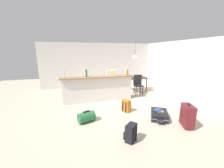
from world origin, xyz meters
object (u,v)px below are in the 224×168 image
Objects in this scene: dining_chair_near_partition at (138,84)px; backpack_orange at (126,106)px; bottle_green at (86,73)px; backpack_black at (131,133)px; bottle_clear at (64,74)px; dining_table at (135,79)px; bottle_white at (107,72)px; pendant_lamp at (135,56)px; bottle_amber at (127,72)px; suitcase_flat_black at (159,115)px; book_stack at (158,110)px; grocery_bag at (112,73)px; suitcase_upright_maroon at (187,116)px; duffel_bag_green at (86,117)px.

backpack_orange is at bearing -125.95° from dining_chair_near_partition.
backpack_black is at bearing -75.79° from bottle_green.
bottle_clear is 3.58m from dining_table.
pendant_lamp is at bearing 29.73° from bottle_white.
suitcase_flat_black is (0.33, -1.89, -1.08)m from bottle_amber.
backpack_black is (-0.50, -1.55, 0.00)m from backpack_orange.
dining_chair_near_partition reaches higher than backpack_orange.
bottle_green reaches higher than dining_chair_near_partition.
bottle_clear is at bearing -162.83° from dining_table.
bottle_green is 0.99× the size of book_stack.
dining_chair_near_partition is (1.44, 0.48, -0.66)m from grocery_bag.
book_stack is (1.98, -1.96, -0.95)m from bottle_green.
bottle_amber is 0.64m from grocery_bag.
bottle_green reaches higher than backpack_orange.
suitcase_upright_maroon is at bearing -59.58° from bottle_white.
bottle_white is at bearing 119.18° from suitcase_flat_black.
backpack_black reaches higher than duffel_bag_green.
duffel_bag_green is at bearing 170.61° from book_stack.
grocery_bag is at bearing 1.92° from bottle_clear.
bottle_amber is 2.20m from suitcase_flat_black.
suitcase_flat_black is at bearing -100.99° from dining_chair_near_partition.
pendant_lamp is (-0.06, -0.01, 1.15)m from dining_table.
bottle_clear reaches higher than backpack_orange.
pendant_lamp is at bearing 89.01° from suitcase_upright_maroon.
bottle_white is 0.62× the size of backpack_black.
grocery_bag is at bearing -146.87° from dining_table.
bottle_clear is 3.42m from dining_chair_near_partition.
bottle_green reaches higher than duffel_bag_green.
bottle_green is 2.77m from pendant_lamp.
backpack_orange is (0.36, -1.32, -0.99)m from bottle_white.
duffel_bag_green is at bearing -141.16° from bottle_amber.
pendant_lamp reaches higher than book_stack.
suitcase_flat_black is at bearing -65.11° from grocery_bag.
bottle_amber is 2.11m from book_stack.
backpack_black is (-1.79, -3.33, -0.31)m from dining_chair_near_partition.
duffel_bag_green is 2.83m from suitcase_upright_maroon.
backpack_black is (-1.30, -0.81, 0.09)m from suitcase_flat_black.
bottle_green is at bearing -167.74° from dining_chair_near_partition.
book_stack is (1.13, -2.04, -0.94)m from bottle_white.
suitcase_flat_black is at bearing -35.06° from bottle_clear.
duffel_bag_green is at bearing 127.09° from backpack_black.
dining_chair_near_partition is 3.45m from duffel_bag_green.
bottle_clear is 1.09× the size of grocery_bag.
suitcase_upright_maroon is (-0.06, -3.16, -0.19)m from dining_chair_near_partition.
book_stack is (-0.51, -2.50, -0.26)m from dining_chair_near_partition.
dining_table is at bearing 52.10° from bottle_amber.
suitcase_flat_black is (-0.50, -3.01, -1.69)m from pendant_lamp.
bottle_white is at bearing 118.98° from book_stack.
backpack_orange is at bearing -31.40° from bottle_clear.
suitcase_flat_black is at bearing -9.88° from duffel_bag_green.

